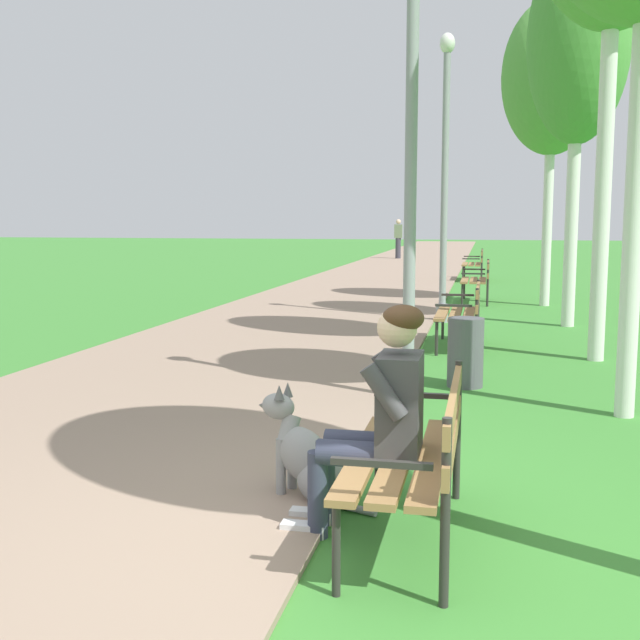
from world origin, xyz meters
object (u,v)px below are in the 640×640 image
person_seated_on_near_bench (379,411)px  birch_tree_fourth (579,43)px  park_bench_near (417,447)px  park_bench_mid (463,309)px  lamp_post_mid (445,176)px  lamp_post_near (411,174)px  park_bench_far (479,277)px  park_bench_furthest (475,262)px  dog_grey (311,461)px  litter_bin (465,352)px  birch_tree_fifth (553,78)px  pedestrian_distant (398,239)px

person_seated_on_near_bench → birch_tree_fourth: birch_tree_fourth is taller
park_bench_near → park_bench_mid: same height
park_bench_mid → birch_tree_fourth: bearing=57.5°
lamp_post_mid → lamp_post_near: bearing=-89.9°
park_bench_far → park_bench_furthest: bearing=91.6°
park_bench_mid → birch_tree_fourth: birch_tree_fourth is taller
park_bench_near → park_bench_mid: 6.43m
dog_grey → lamp_post_near: 3.30m
dog_grey → lamp_post_near: size_ratio=0.20×
park_bench_mid → litter_bin: bearing=-87.7°
lamp_post_mid → person_seated_on_near_bench: bearing=-89.0°
litter_bin → park_bench_far: bearing=89.8°
park_bench_far → park_bench_mid: bearing=-91.3°
park_bench_mid → lamp_post_mid: lamp_post_mid is taller
park_bench_furthest → birch_tree_fifth: bearing=-76.6°
birch_tree_fourth → park_bench_mid: bearing=-122.5°
person_seated_on_near_bench → litter_bin: size_ratio=1.79×
park_bench_near → dog_grey: (-0.67, 0.44, -0.25)m
lamp_post_mid → park_bench_mid: bearing=-80.8°
litter_bin → pedestrian_distant: 25.03m
park_bench_far → litter_bin: (-0.03, -8.21, -0.16)m
park_bench_far → birch_tree_fifth: birch_tree_fifth is taller
park_bench_far → litter_bin: park_bench_far is taller
park_bench_far → dog_grey: 11.77m
dog_grey → birch_tree_fifth: bearing=79.5°
lamp_post_mid → birch_tree_fifth: birch_tree_fifth is taller
park_bench_mid → litter_bin: (0.10, -2.46, -0.16)m
park_bench_near → park_bench_far: same height
park_bench_near → birch_tree_fifth: (1.45, 11.87, 3.79)m
birch_tree_fifth → park_bench_far: bearing=166.4°
park_bench_furthest → litter_bin: park_bench_furthest is taller
person_seated_on_near_bench → birch_tree_fourth: (1.81, 8.84, 3.64)m
park_bench_mid → park_bench_furthest: size_ratio=1.00×
litter_bin → pedestrian_distant: pedestrian_distant is taller
birch_tree_fourth → pedestrian_distant: (-4.89, 19.88, -3.47)m
dog_grey → park_bench_far: bearing=85.9°
park_bench_furthest → pedestrian_distant: bearing=106.9°
lamp_post_near → pedestrian_distant: lamp_post_near is taller
birch_tree_fourth → lamp_post_mid: bearing=177.6°
birch_tree_fourth → park_bench_far: bearing=113.3°
lamp_post_near → pedestrian_distant: 25.78m
birch_tree_fifth → litter_bin: 8.93m
park_bench_far → birch_tree_fourth: birch_tree_fourth is taller
park_bench_mid → dog_grey: bearing=-96.8°
park_bench_mid → pedestrian_distant: (-3.33, 22.33, 0.33)m
park_bench_far → park_bench_furthest: 5.73m
person_seated_on_near_bench → lamp_post_mid: (-0.16, 8.92, 1.69)m
park_bench_furthest → park_bench_near: bearing=-90.0°
pedestrian_distant → birch_tree_fourth: bearing=-76.2°
lamp_post_near → lamp_post_mid: size_ratio=0.88×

